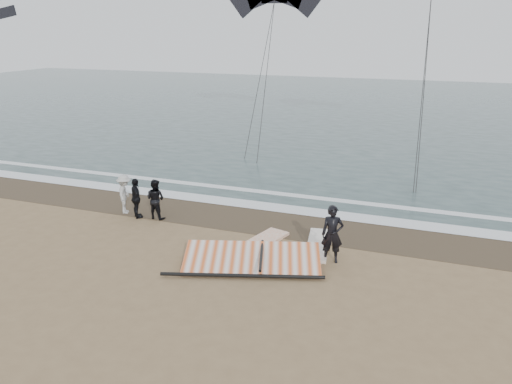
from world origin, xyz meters
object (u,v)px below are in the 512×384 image
man_main (332,234)px  board_white (257,244)px  sail_rig (251,259)px  board_cream (318,245)px

man_main → board_white: bearing=160.3°
board_white → sail_rig: 1.40m
board_white → board_cream: board_white is taller
man_main → board_cream: (-0.63, 0.95, -0.85)m
man_main → board_cream: man_main is taller
sail_rig → man_main: bearing=26.0°
board_cream → sail_rig: bearing=-136.9°
board_cream → board_white: bearing=-169.6°
man_main → sail_rig: size_ratio=0.40×
man_main → sail_rig: (-2.20, -1.07, -0.70)m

